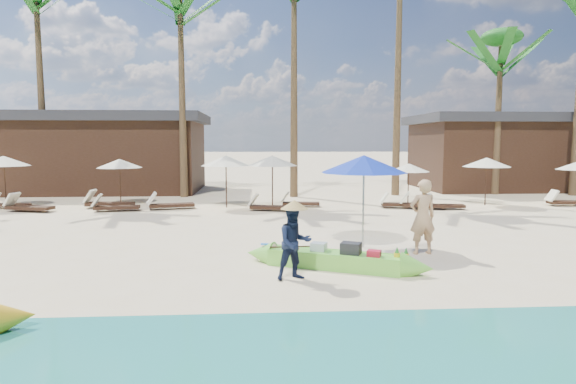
{
  "coord_description": "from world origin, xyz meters",
  "views": [
    {
      "loc": [
        0.35,
        -10.01,
        2.76
      ],
      "look_at": [
        1.1,
        2.0,
        1.5
      ],
      "focal_mm": 30.0,
      "sensor_mm": 36.0,
      "label": 1
    }
  ],
  "objects": [
    {
      "name": "ground",
      "position": [
        0.0,
        0.0,
        0.0
      ],
      "size": [
        240.0,
        240.0,
        0.0
      ],
      "primitive_type": "plane",
      "color": "beige",
      "rests_on": "ground"
    },
    {
      "name": "green_canoe",
      "position": [
        2.0,
        0.21,
        0.2
      ],
      "size": [
        4.39,
        2.19,
        0.6
      ],
      "rotation": [
        0.0,
        0.0,
        -0.42
      ],
      "color": "#72D841",
      "rests_on": "ground"
    },
    {
      "name": "tourist",
      "position": [
        4.38,
        1.43,
        0.92
      ],
      "size": [
        0.73,
        0.53,
        1.85
      ],
      "primitive_type": "imported",
      "rotation": [
        0.0,
        0.0,
        3.27
      ],
      "color": "tan",
      "rests_on": "ground"
    },
    {
      "name": "vendor_green",
      "position": [
        1.07,
        -0.58,
        0.75
      ],
      "size": [
        0.86,
        0.75,
        1.49
      ],
      "primitive_type": "imported",
      "rotation": [
        0.0,
        0.0,
        0.3
      ],
      "color": "#141D37",
      "rests_on": "ground"
    },
    {
      "name": "blue_umbrella",
      "position": [
        3.09,
        2.29,
        2.18
      ],
      "size": [
        2.25,
        2.25,
        2.42
      ],
      "color": "#99999E",
      "rests_on": "ground"
    },
    {
      "name": "resort_parasol_3",
      "position": [
        -10.3,
        10.85,
        1.95
      ],
      "size": [
        2.1,
        2.1,
        2.17
      ],
      "color": "#321E14",
      "rests_on": "ground"
    },
    {
      "name": "lounger_3_left",
      "position": [
        -10.07,
        10.49,
        0.19
      ],
      "size": [
        1.71,
        0.74,
        0.56
      ],
      "rotation": [
        0.0,
        0.0,
        -0.15
      ],
      "color": "#321E14",
      "rests_on": "ground"
    },
    {
      "name": "lounger_3_right",
      "position": [
        -8.8,
        9.45,
        0.22
      ],
      "size": [
        2.01,
        1.05,
        0.65
      ],
      "rotation": [
        0.0,
        0.0,
        -0.25
      ],
      "color": "#321E14",
      "rests_on": "ground"
    },
    {
      "name": "resort_parasol_4",
      "position": [
        -5.73,
        11.53,
        1.81
      ],
      "size": [
        1.94,
        1.94,
        2.0
      ],
      "color": "#321E14",
      "rests_on": "ground"
    },
    {
      "name": "lounger_4_left",
      "position": [
        -5.98,
        10.34,
        0.23
      ],
      "size": [
        2.04,
        0.72,
        0.68
      ],
      "rotation": [
        0.0,
        0.0,
        -0.05
      ],
      "color": "#321E14",
      "rests_on": "ground"
    },
    {
      "name": "lounger_4_right",
      "position": [
        -5.41,
        9.34,
        0.21
      ],
      "size": [
        1.87,
        0.76,
        0.62
      ],
      "rotation": [
        0.0,
        0.0,
        0.11
      ],
      "color": "#321E14",
      "rests_on": "ground"
    },
    {
      "name": "resort_parasol_5",
      "position": [
        -0.98,
        10.18,
        1.97
      ],
      "size": [
        2.12,
        2.12,
        2.18
      ],
      "color": "#321E14",
      "rests_on": "ground"
    },
    {
      "name": "lounger_5_left",
      "position": [
        -3.34,
        9.8,
        0.21
      ],
      "size": [
        1.98,
        1.05,
        0.64
      ],
      "rotation": [
        0.0,
        0.0,
        0.26
      ],
      "color": "#321E14",
      "rests_on": "ground"
    },
    {
      "name": "resort_parasol_6",
      "position": [
        0.95,
        10.0,
        1.97
      ],
      "size": [
        2.13,
        2.13,
        2.19
      ],
      "color": "#321E14",
      "rests_on": "ground"
    },
    {
      "name": "lounger_6_left",
      "position": [
        0.73,
        9.1,
        0.2
      ],
      "size": [
        1.8,
        0.93,
        0.58
      ],
      "rotation": [
        0.0,
        0.0,
        -0.25
      ],
      "color": "#321E14",
      "rests_on": "ground"
    },
    {
      "name": "lounger_6_right",
      "position": [
        2.05,
        10.22,
        0.19
      ],
      "size": [
        1.68,
        0.68,
        0.56
      ],
      "rotation": [
        0.0,
        0.0,
        -0.11
      ],
      "color": "#321E14",
      "rests_on": "ground"
    },
    {
      "name": "resort_parasol_7",
      "position": [
        6.85,
        10.37,
        1.64
      ],
      "size": [
        1.77,
        1.77,
        1.82
      ],
      "color": "#321E14",
      "rests_on": "ground"
    },
    {
      "name": "lounger_7_left",
      "position": [
        6.21,
        9.59,
        0.2
      ],
      "size": [
        1.78,
        0.75,
        0.59
      ],
      "rotation": [
        0.0,
        0.0,
        -0.13
      ],
      "color": "#321E14",
      "rests_on": "ground"
    },
    {
      "name": "lounger_7_right",
      "position": [
        7.02,
        9.25,
        0.21
      ],
      "size": [
        1.91,
        1.12,
        0.62
      ],
      "rotation": [
        0.0,
        0.0,
        -0.33
      ],
      "color": "#321E14",
      "rests_on": "ground"
    },
    {
      "name": "resort_parasol_8",
      "position": [
        10.23,
        10.2,
        1.87
      ],
      "size": [
        2.01,
        2.01,
        2.08
      ],
      "color": "#321E14",
      "rests_on": "ground"
    },
    {
      "name": "lounger_8_left",
      "position": [
        7.85,
        9.14,
        0.19
      ],
      "size": [
        1.76,
        0.78,
        0.58
      ],
      "rotation": [
        0.0,
        0.0,
        -0.16
      ],
      "color": "#321E14",
      "rests_on": "ground"
    },
    {
      "name": "lounger_9_left",
      "position": [
        13.61,
        9.78,
        0.2
      ],
      "size": [
        1.82,
        0.64,
        0.61
      ],
      "rotation": [
        0.0,
        0.0,
        -0.05
      ],
      "color": "#321E14",
      "rests_on": "ground"
    },
    {
      "name": "palm_2",
      "position": [
        -10.45,
        15.08,
        9.18
      ],
      "size": [
        2.08,
        2.08,
        11.33
      ],
      "color": "brown",
      "rests_on": "ground"
    },
    {
      "name": "palm_3",
      "position": [
        -3.36,
        14.27,
        8.58
      ],
      "size": [
        2.08,
        2.08,
        10.52
      ],
      "color": "brown",
      "rests_on": "ground"
    },
    {
      "name": "palm_4",
      "position": [
        2.15,
        14.01,
        9.45
      ],
      "size": [
        2.08,
        2.08,
        11.7
      ],
      "color": "brown",
      "rests_on": "ground"
    },
    {
      "name": "palm_6",
      "position": [
        12.84,
        14.52,
        7.05
      ],
      "size": [
        2.08,
        2.08,
        8.51
      ],
      "color": "brown",
      "rests_on": "ground"
    },
    {
      "name": "pavilion_west",
      "position": [
        -8.0,
        17.5,
        2.19
      ],
      "size": [
        10.8,
        6.6,
        4.3
      ],
      "color": "#321E14",
      "rests_on": "ground"
    },
    {
      "name": "pavilion_east",
      "position": [
        14.0,
        17.5,
        2.2
      ],
      "size": [
        8.8,
        6.6,
        4.3
      ],
      "color": "#321E14",
      "rests_on": "ground"
    }
  ]
}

